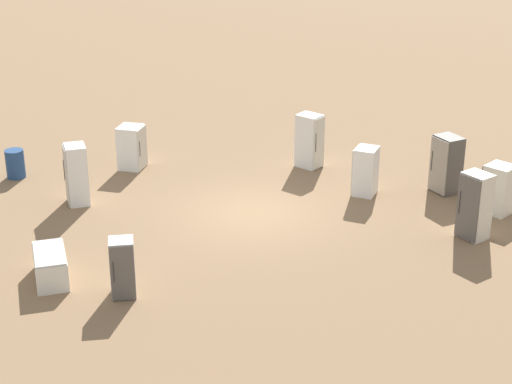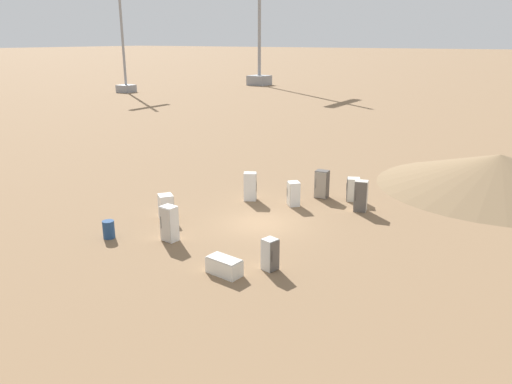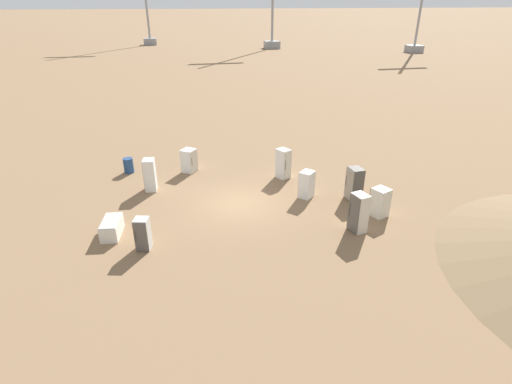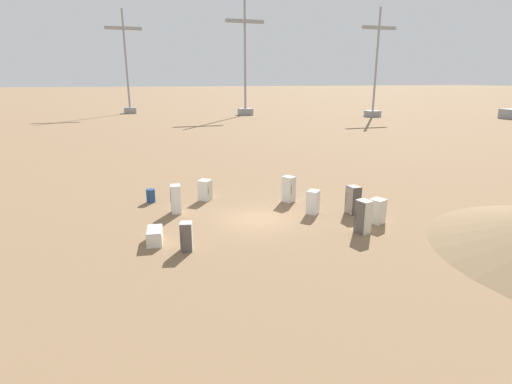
% 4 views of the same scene
% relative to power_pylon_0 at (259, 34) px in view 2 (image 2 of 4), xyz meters
% --- Properties ---
extents(ground_plane, '(1000.00, 1000.00, 0.00)m').
position_rel_power_pylon_0_xyz_m(ground_plane, '(-71.73, -44.24, -10.56)').
color(ground_plane, '#846647').
extents(dirt_mound, '(15.81, 15.81, 2.32)m').
position_rel_power_pylon_0_xyz_m(dirt_mound, '(-57.53, -54.21, -9.40)').
color(dirt_mound, '#7F6647').
rests_on(dirt_mound, ground_plane).
extents(power_pylon_0, '(11.88, 4.07, 33.95)m').
position_rel_power_pylon_0_xyz_m(power_pylon_0, '(0.00, 0.00, 0.00)').
color(power_pylon_0, gray).
rests_on(power_pylon_0, ground_plane).
extents(power_pylon_1, '(8.00, 2.74, 22.86)m').
position_rel_power_pylon_0_xyz_m(power_pylon_1, '(-26.00, 13.27, -3.45)').
color(power_pylon_1, gray).
rests_on(power_pylon_1, ground_plane).
extents(discarded_fridge_0, '(0.74, 0.85, 1.76)m').
position_rel_power_pylon_0_xyz_m(discarded_fridge_0, '(-65.74, -45.06, -9.67)').
color(discarded_fridge_0, '#4C4742').
rests_on(discarded_fridge_0, ground_plane).
extents(discarded_fridge_1, '(0.68, 0.78, 1.80)m').
position_rel_power_pylon_0_xyz_m(discarded_fridge_1, '(-76.22, -41.62, -9.65)').
color(discarded_fridge_1, white).
rests_on(discarded_fridge_1, ground_plane).
extents(discarded_fridge_2, '(0.88, 0.96, 1.77)m').
position_rel_power_pylon_0_xyz_m(discarded_fridge_2, '(-68.59, -41.52, -9.67)').
color(discarded_fridge_2, white).
rests_on(discarded_fridge_2, ground_plane).
extents(discarded_fridge_3, '(0.93, 1.62, 0.75)m').
position_rel_power_pylon_0_xyz_m(discarded_fridge_3, '(-77.83, -46.10, -10.18)').
color(discarded_fridge_3, silver).
rests_on(discarded_fridge_3, ground_plane).
extents(discarded_fridge_4, '(1.07, 1.07, 1.42)m').
position_rel_power_pylon_0_xyz_m(discarded_fridge_4, '(-73.96, -39.39, -9.84)').
color(discarded_fridge_4, white).
rests_on(discarded_fridge_4, ground_plane).
extents(discarded_fridge_5, '(0.76, 0.85, 1.84)m').
position_rel_power_pylon_0_xyz_m(discarded_fridge_5, '(-66.93, -48.09, -9.64)').
color(discarded_fridge_5, beige).
rests_on(discarded_fridge_5, ground_plane).
extents(discarded_fridge_6, '(0.69, 0.72, 1.43)m').
position_rel_power_pylon_0_xyz_m(discarded_fridge_6, '(-76.39, -47.53, -9.84)').
color(discarded_fridge_6, silver).
rests_on(discarded_fridge_6, ground_plane).
extents(discarded_fridge_7, '(0.95, 0.99, 1.45)m').
position_rel_power_pylon_0_xyz_m(discarded_fridge_7, '(-65.28, -46.98, -9.83)').
color(discarded_fridge_7, beige).
rests_on(discarded_fridge_7, ground_plane).
extents(discarded_fridge_8, '(0.96, 0.96, 1.48)m').
position_rel_power_pylon_0_xyz_m(discarded_fridge_8, '(-68.09, -44.29, -9.82)').
color(discarded_fridge_8, white).
rests_on(discarded_fridge_8, ground_plane).
extents(rusty_barrel, '(0.59, 0.59, 0.91)m').
position_rel_power_pylon_0_xyz_m(rusty_barrel, '(-77.59, -38.77, -10.10)').
color(rusty_barrel, navy).
rests_on(rusty_barrel, ground_plane).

